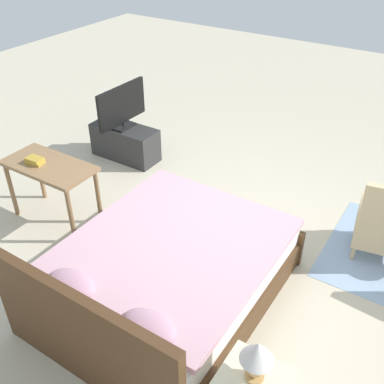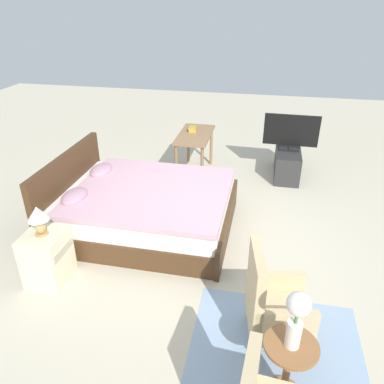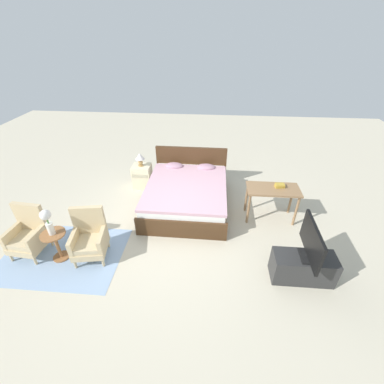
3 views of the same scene
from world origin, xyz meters
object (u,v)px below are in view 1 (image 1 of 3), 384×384
Objects in this scene: vanity_desk at (50,173)px; book_stack at (35,161)px; bed at (165,275)px; table_lamp at (257,356)px; tv_stand at (125,142)px; tv_flatscreen at (122,106)px.

vanity_desk is 5.17× the size of book_stack.
vanity_desk is at bearing -11.01° from bed.
table_lamp is 3.14m from vanity_desk.
tv_stand is (3.23, -2.57, -0.57)m from table_lamp.
tv_stand is at bearing -38.51° from table_lamp.
bed is 6.71× the size of table_lamp.
table_lamp reaches higher than book_stack.
vanity_desk is at bearing 99.62° from tv_flatscreen.
tv_stand is 0.92× the size of vanity_desk.
table_lamp is at bearing 150.55° from bed.
table_lamp is at bearing 141.49° from tv_stand.
book_stack reaches higher than tv_stand.
table_lamp is at bearing 161.05° from vanity_desk.
book_stack is (-0.13, 1.61, -0.02)m from tv_flatscreen.
book_stack is (0.13, 0.06, 0.14)m from vanity_desk.
book_stack is (3.10, -0.96, -0.04)m from table_lamp.
book_stack is at bearing 94.73° from tv_flatscreen.
bed is 1.98m from book_stack.
tv_flatscreen is (3.23, -2.57, -0.02)m from table_lamp.
tv_flatscreen is at bearing -38.49° from table_lamp.
tv_stand is at bearing -80.46° from vanity_desk.
vanity_desk is (2.97, -1.02, -0.18)m from table_lamp.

